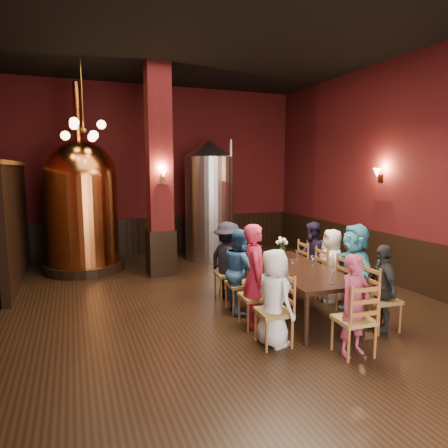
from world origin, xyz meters
name	(u,v)px	position (x,y,z in m)	size (l,w,h in m)	color
room	(216,174)	(0.00, 0.00, 2.25)	(10.00, 10.02, 4.50)	black
wainscot_right	(408,264)	(3.96, 0.00, 0.50)	(0.08, 9.90, 1.00)	black
wainscot_back	(155,236)	(0.00, 4.96, 0.50)	(7.90, 0.08, 1.00)	black
column	(159,172)	(-0.30, 2.80, 2.25)	(0.58, 0.58, 4.50)	#460F11
partition	(15,225)	(-3.20, 3.20, 1.20)	(0.22, 3.50, 2.40)	black
pendant_cluster	(84,130)	(-1.80, 2.90, 3.10)	(0.90, 0.90, 1.70)	#A57226
sconce_wall	(381,175)	(3.90, 0.80, 2.20)	(0.20, 0.20, 0.36)	black
sconce_column	(162,175)	(-0.30, 2.50, 2.20)	(0.20, 0.20, 0.36)	black
dining_table	(297,271)	(1.25, -0.35, 0.69)	(1.15, 2.46, 0.75)	black
chair_0	(274,311)	(0.34, -1.29, 0.46)	(0.46, 0.46, 0.92)	#9B5827
person_0	(274,298)	(0.34, -1.29, 0.65)	(0.63, 0.41, 1.30)	silver
chair_1	(255,296)	(0.38, -0.62, 0.46)	(0.46, 0.46, 0.92)	#9B5827
person_1	(255,276)	(0.38, -0.62, 0.77)	(0.56, 0.37, 1.54)	#C22142
chair_2	(240,284)	(0.42, 0.03, 0.46)	(0.46, 0.46, 0.92)	#9B5827
person_2	(240,270)	(0.42, 0.03, 0.69)	(0.67, 0.33, 1.37)	#2C5D93
chair_3	(228,274)	(0.47, 0.70, 0.46)	(0.46, 0.46, 0.92)	#9B5827
person_3	(228,261)	(0.47, 0.70, 0.70)	(0.90, 0.52, 1.40)	black
chair_4	(381,299)	(2.03, -1.40, 0.46)	(0.46, 0.46, 0.92)	#9B5827
person_4	(382,288)	(2.03, -1.40, 0.63)	(0.74, 0.31, 1.26)	black
chair_5	(354,286)	(2.08, -0.73, 0.46)	(0.46, 0.46, 0.92)	#9B5827
person_5	(354,269)	(2.08, -0.73, 0.74)	(1.37, 0.44, 1.48)	teal
chair_6	(331,276)	(2.12, -0.08, 0.46)	(0.46, 0.46, 0.92)	#9B5827
person_6	(331,265)	(2.12, -0.08, 0.65)	(0.63, 0.41, 1.29)	silver
chair_7	(312,267)	(2.16, 0.59, 0.46)	(0.46, 0.46, 0.92)	#9B5827
person_7	(312,256)	(2.16, 0.59, 0.66)	(0.65, 0.32, 1.33)	black
chair_8	(354,319)	(1.15, -1.90, 0.46)	(0.46, 0.46, 0.92)	#9B5827
person_8	(355,305)	(1.15, -1.90, 0.64)	(0.47, 0.31, 1.29)	#943149
copper_kettle	(82,204)	(-1.89, 3.76, 1.53)	(1.77, 1.77, 4.19)	black
steel_vessel	(210,200)	(1.22, 3.91, 1.52)	(1.27, 1.27, 3.04)	#B2B2B7
rose_vase	(283,244)	(1.42, 0.44, 0.99)	(0.22, 0.22, 0.37)	white
wine_glass_0	(277,263)	(0.92, -0.28, 0.83)	(0.07, 0.07, 0.17)	white
wine_glass_1	(332,278)	(1.22, -1.31, 0.83)	(0.07, 0.07, 0.17)	white
wine_glass_2	(292,265)	(1.08, -0.48, 0.83)	(0.07, 0.07, 0.17)	white
wine_glass_3	(313,261)	(1.55, -0.35, 0.83)	(0.07, 0.07, 0.17)	white
wine_glass_4	(261,255)	(0.96, 0.39, 0.83)	(0.07, 0.07, 0.17)	white
wine_glass_5	(280,260)	(1.09, -0.08, 0.83)	(0.07, 0.07, 0.17)	white
wine_glass_6	(297,255)	(1.53, 0.10, 0.83)	(0.07, 0.07, 0.17)	white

